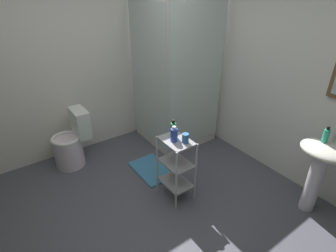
{
  "coord_description": "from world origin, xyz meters",
  "views": [
    {
      "loc": [
        1.65,
        -0.94,
        2.18
      ],
      "look_at": [
        -0.3,
        0.43,
        0.88
      ],
      "focal_mm": 28.29,
      "sensor_mm": 36.0,
      "label": 1
    }
  ],
  "objects_px": {
    "rinse_cup": "(185,138)",
    "toilet": "(72,144)",
    "hand_soap_bottle": "(326,135)",
    "bath_mat": "(152,169)",
    "body_wash_bottle_green": "(173,129)",
    "shower_stall": "(174,113)",
    "storage_cart": "(176,164)",
    "pedestal_sink": "(320,165)",
    "shampoo_bottle_blue": "(174,135)"
  },
  "relations": [
    {
      "from": "pedestal_sink",
      "to": "bath_mat",
      "type": "bearing_deg",
      "value": -146.13
    },
    {
      "from": "body_wash_bottle_green",
      "to": "rinse_cup",
      "type": "height_order",
      "value": "body_wash_bottle_green"
    },
    {
      "from": "rinse_cup",
      "to": "body_wash_bottle_green",
      "type": "bearing_deg",
      "value": -169.77
    },
    {
      "from": "toilet",
      "to": "rinse_cup",
      "type": "xyz_separation_m",
      "value": [
        1.36,
        0.81,
        0.47
      ]
    },
    {
      "from": "hand_soap_bottle",
      "to": "shampoo_bottle_blue",
      "type": "xyz_separation_m",
      "value": [
        -0.95,
        -1.11,
        -0.07
      ]
    },
    {
      "from": "shower_stall",
      "to": "pedestal_sink",
      "type": "xyz_separation_m",
      "value": [
        1.99,
        0.34,
        0.12
      ]
    },
    {
      "from": "toilet",
      "to": "rinse_cup",
      "type": "height_order",
      "value": "rinse_cup"
    },
    {
      "from": "shampoo_bottle_blue",
      "to": "pedestal_sink",
      "type": "bearing_deg",
      "value": 47.38
    },
    {
      "from": "pedestal_sink",
      "to": "body_wash_bottle_green",
      "type": "distance_m",
      "value": 1.51
    },
    {
      "from": "hand_soap_bottle",
      "to": "bath_mat",
      "type": "height_order",
      "value": "hand_soap_bottle"
    },
    {
      "from": "storage_cart",
      "to": "bath_mat",
      "type": "bearing_deg",
      "value": 178.09
    },
    {
      "from": "pedestal_sink",
      "to": "toilet",
      "type": "xyz_separation_m",
      "value": [
        -2.27,
        -1.8,
        -0.26
      ]
    },
    {
      "from": "shower_stall",
      "to": "body_wash_bottle_green",
      "type": "relative_size",
      "value": 10.25
    },
    {
      "from": "shower_stall",
      "to": "toilet",
      "type": "distance_m",
      "value": 1.5
    },
    {
      "from": "toilet",
      "to": "shower_stall",
      "type": "bearing_deg",
      "value": 79.3
    },
    {
      "from": "storage_cart",
      "to": "shampoo_bottle_blue",
      "type": "bearing_deg",
      "value": -96.34
    },
    {
      "from": "hand_soap_bottle",
      "to": "rinse_cup",
      "type": "distance_m",
      "value": 1.35
    },
    {
      "from": "hand_soap_bottle",
      "to": "bath_mat",
      "type": "distance_m",
      "value": 2.03
    },
    {
      "from": "body_wash_bottle_green",
      "to": "rinse_cup",
      "type": "xyz_separation_m",
      "value": [
        0.17,
        0.03,
        -0.03
      ]
    },
    {
      "from": "bath_mat",
      "to": "shampoo_bottle_blue",
      "type": "bearing_deg",
      "value": -4.98
    },
    {
      "from": "shower_stall",
      "to": "bath_mat",
      "type": "distance_m",
      "value": 0.94
    },
    {
      "from": "shampoo_bottle_blue",
      "to": "toilet",
      "type": "bearing_deg",
      "value": -150.29
    },
    {
      "from": "body_wash_bottle_green",
      "to": "shampoo_bottle_blue",
      "type": "distance_m",
      "value": 0.09
    },
    {
      "from": "hand_soap_bottle",
      "to": "shower_stall",
      "type": "bearing_deg",
      "value": -169.06
    },
    {
      "from": "shampoo_bottle_blue",
      "to": "shower_stall",
      "type": "bearing_deg",
      "value": 143.53
    },
    {
      "from": "pedestal_sink",
      "to": "shampoo_bottle_blue",
      "type": "bearing_deg",
      "value": -132.62
    },
    {
      "from": "rinse_cup",
      "to": "toilet",
      "type": "bearing_deg",
      "value": -149.41
    },
    {
      "from": "storage_cart",
      "to": "bath_mat",
      "type": "height_order",
      "value": "storage_cart"
    },
    {
      "from": "shower_stall",
      "to": "body_wash_bottle_green",
      "type": "xyz_separation_m",
      "value": [
        0.92,
        -0.69,
        0.36
      ]
    },
    {
      "from": "body_wash_bottle_green",
      "to": "shampoo_bottle_blue",
      "type": "xyz_separation_m",
      "value": [
        0.08,
        -0.05,
        -0.01
      ]
    },
    {
      "from": "hand_soap_bottle",
      "to": "toilet",
      "type": "bearing_deg",
      "value": -140.37
    },
    {
      "from": "pedestal_sink",
      "to": "body_wash_bottle_green",
      "type": "bearing_deg",
      "value": -136.11
    },
    {
      "from": "pedestal_sink",
      "to": "toilet",
      "type": "relative_size",
      "value": 1.07
    },
    {
      "from": "hand_soap_bottle",
      "to": "rinse_cup",
      "type": "height_order",
      "value": "hand_soap_bottle"
    },
    {
      "from": "shower_stall",
      "to": "bath_mat",
      "type": "xyz_separation_m",
      "value": [
        0.45,
        -0.69,
        -0.45
      ]
    },
    {
      "from": "shower_stall",
      "to": "body_wash_bottle_green",
      "type": "bearing_deg",
      "value": -36.87
    },
    {
      "from": "hand_soap_bottle",
      "to": "storage_cart",
      "type": "bearing_deg",
      "value": -131.07
    },
    {
      "from": "pedestal_sink",
      "to": "storage_cart",
      "type": "height_order",
      "value": "pedestal_sink"
    },
    {
      "from": "hand_soap_bottle",
      "to": "body_wash_bottle_green",
      "type": "distance_m",
      "value": 1.48
    },
    {
      "from": "shower_stall",
      "to": "toilet",
      "type": "height_order",
      "value": "shower_stall"
    },
    {
      "from": "pedestal_sink",
      "to": "shower_stall",
      "type": "bearing_deg",
      "value": -170.28
    },
    {
      "from": "toilet",
      "to": "bath_mat",
      "type": "relative_size",
      "value": 1.27
    },
    {
      "from": "pedestal_sink",
      "to": "rinse_cup",
      "type": "bearing_deg",
      "value": -132.13
    },
    {
      "from": "shower_stall",
      "to": "bath_mat",
      "type": "relative_size",
      "value": 3.33
    },
    {
      "from": "rinse_cup",
      "to": "hand_soap_bottle",
      "type": "bearing_deg",
      "value": 50.27
    },
    {
      "from": "pedestal_sink",
      "to": "toilet",
      "type": "height_order",
      "value": "pedestal_sink"
    },
    {
      "from": "storage_cart",
      "to": "bath_mat",
      "type": "distance_m",
      "value": 0.69
    },
    {
      "from": "pedestal_sink",
      "to": "hand_soap_bottle",
      "type": "distance_m",
      "value": 0.31
    },
    {
      "from": "rinse_cup",
      "to": "storage_cart",
      "type": "bearing_deg",
      "value": -149.85
    },
    {
      "from": "shower_stall",
      "to": "storage_cart",
      "type": "height_order",
      "value": "shower_stall"
    }
  ]
}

